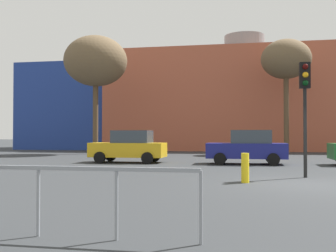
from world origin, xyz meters
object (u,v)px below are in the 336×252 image
(parked_car_1, at_px, (248,147))
(traffic_light_island, at_px, (305,93))
(parked_car_0, at_px, (129,147))
(bare_tree_0, at_px, (96,62))
(bare_tree_2, at_px, (286,60))
(bollard_yellow_0, at_px, (245,168))

(parked_car_1, height_order, traffic_light_island, traffic_light_island)
(parked_car_0, distance_m, bare_tree_0, 12.08)
(parked_car_1, relative_size, bare_tree_2, 0.45)
(bare_tree_0, bearing_deg, parked_car_1, -37.81)
(bare_tree_0, bearing_deg, bollard_yellow_0, -56.21)
(parked_car_1, xyz_separation_m, traffic_light_island, (1.92, -6.14, 2.09))
(bare_tree_0, bearing_deg, bare_tree_2, 10.39)
(bare_tree_2, xyz_separation_m, bollard_yellow_0, (-3.14, -19.56, -6.76))
(parked_car_0, height_order, traffic_light_island, traffic_light_island)
(parked_car_0, relative_size, parked_car_1, 1.00)
(traffic_light_island, relative_size, bollard_yellow_0, 4.37)
(parked_car_1, xyz_separation_m, bollard_yellow_0, (-0.13, -8.03, -0.39))
(parked_car_0, height_order, parked_car_1, parked_car_1)
(bare_tree_0, relative_size, bare_tree_2, 1.03)
(bare_tree_0, height_order, bollard_yellow_0, bare_tree_0)
(parked_car_0, bearing_deg, parked_car_1, -180.00)
(parked_car_1, height_order, bare_tree_2, bare_tree_2)
(parked_car_0, height_order, bollard_yellow_0, parked_car_0)
(parked_car_1, distance_m, bare_tree_2, 13.51)
(traffic_light_island, height_order, bare_tree_2, bare_tree_2)
(parked_car_0, distance_m, traffic_light_island, 10.37)
(parked_car_0, xyz_separation_m, traffic_light_island, (8.09, -6.14, 2.09))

